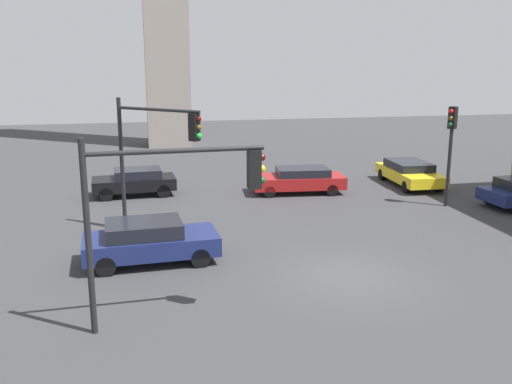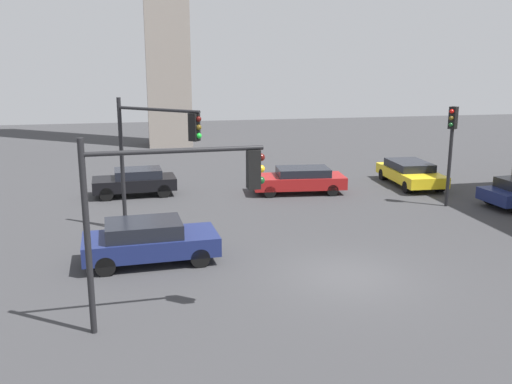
{
  "view_description": "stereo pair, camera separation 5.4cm",
  "coord_description": "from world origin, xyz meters",
  "px_view_note": "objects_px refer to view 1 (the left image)",
  "views": [
    {
      "loc": [
        -6.2,
        -15.92,
        6.8
      ],
      "look_at": [
        -2.0,
        4.76,
        1.73
      ],
      "focal_mm": 39.57,
      "sensor_mm": 36.0,
      "label": 1
    },
    {
      "loc": [
        -6.14,
        -15.93,
        6.8
      ],
      "look_at": [
        -2.0,
        4.76,
        1.73
      ],
      "focal_mm": 39.57,
      "sensor_mm": 36.0,
      "label": 2
    }
  ],
  "objects_px": {
    "traffic_light_0": "(451,137)",
    "car_1": "(135,181)",
    "car_3": "(149,241)",
    "car_4": "(410,173)",
    "traffic_light_1": "(174,193)",
    "traffic_light_2": "(156,141)",
    "car_0": "(299,179)"
  },
  "relations": [
    {
      "from": "traffic_light_0",
      "to": "car_1",
      "type": "height_order",
      "value": "traffic_light_0"
    },
    {
      "from": "car_3",
      "to": "car_4",
      "type": "height_order",
      "value": "car_3"
    },
    {
      "from": "car_1",
      "to": "car_3",
      "type": "bearing_deg",
      "value": 89.66
    },
    {
      "from": "traffic_light_1",
      "to": "car_1",
      "type": "xyz_separation_m",
      "value": [
        -1.17,
        14.55,
        -2.79
      ]
    },
    {
      "from": "traffic_light_2",
      "to": "car_4",
      "type": "xyz_separation_m",
      "value": [
        13.64,
        6.23,
        -3.02
      ]
    },
    {
      "from": "traffic_light_2",
      "to": "car_3",
      "type": "distance_m",
      "value": 4.23
    },
    {
      "from": "traffic_light_1",
      "to": "car_3",
      "type": "height_order",
      "value": "traffic_light_1"
    },
    {
      "from": "traffic_light_0",
      "to": "car_0",
      "type": "xyz_separation_m",
      "value": [
        -6.02,
        3.91,
        -2.55
      ]
    },
    {
      "from": "traffic_light_2",
      "to": "car_1",
      "type": "bearing_deg",
      "value": 139.05
    },
    {
      "from": "car_1",
      "to": "car_4",
      "type": "bearing_deg",
      "value": 174.31
    },
    {
      "from": "traffic_light_1",
      "to": "car_4",
      "type": "relative_size",
      "value": 1.02
    },
    {
      "from": "car_3",
      "to": "traffic_light_2",
      "type": "bearing_deg",
      "value": 78.38
    },
    {
      "from": "car_4",
      "to": "traffic_light_0",
      "type": "bearing_deg",
      "value": -2.54
    },
    {
      "from": "car_3",
      "to": "car_4",
      "type": "relative_size",
      "value": 0.95
    },
    {
      "from": "car_0",
      "to": "car_3",
      "type": "distance_m",
      "value": 11.63
    },
    {
      "from": "traffic_light_2",
      "to": "car_1",
      "type": "height_order",
      "value": "traffic_light_2"
    },
    {
      "from": "traffic_light_0",
      "to": "car_1",
      "type": "distance_m",
      "value": 15.32
    },
    {
      "from": "traffic_light_2",
      "to": "car_1",
      "type": "xyz_separation_m",
      "value": [
        -0.96,
        6.8,
        -2.99
      ]
    },
    {
      "from": "car_0",
      "to": "car_1",
      "type": "bearing_deg",
      "value": -2.67
    },
    {
      "from": "car_0",
      "to": "traffic_light_0",
      "type": "bearing_deg",
      "value": 151.86
    },
    {
      "from": "traffic_light_0",
      "to": "car_3",
      "type": "distance_m",
      "value": 14.75
    },
    {
      "from": "traffic_light_0",
      "to": "car_3",
      "type": "bearing_deg",
      "value": -16.05
    },
    {
      "from": "traffic_light_1",
      "to": "car_1",
      "type": "bearing_deg",
      "value": 91.83
    },
    {
      "from": "car_3",
      "to": "car_4",
      "type": "distance_m",
      "value": 16.83
    },
    {
      "from": "traffic_light_2",
      "to": "car_0",
      "type": "distance_m",
      "value": 9.72
    },
    {
      "from": "traffic_light_0",
      "to": "car_4",
      "type": "distance_m",
      "value": 5.13
    },
    {
      "from": "traffic_light_0",
      "to": "traffic_light_2",
      "type": "height_order",
      "value": "traffic_light_2"
    },
    {
      "from": "traffic_light_1",
      "to": "car_0",
      "type": "height_order",
      "value": "traffic_light_1"
    },
    {
      "from": "car_4",
      "to": "traffic_light_2",
      "type": "bearing_deg",
      "value": -63.56
    },
    {
      "from": "traffic_light_1",
      "to": "car_4",
      "type": "bearing_deg",
      "value": 43.36
    },
    {
      "from": "car_0",
      "to": "car_4",
      "type": "relative_size",
      "value": 0.99
    },
    {
      "from": "car_0",
      "to": "traffic_light_2",
      "type": "bearing_deg",
      "value": 42.99
    }
  ]
}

